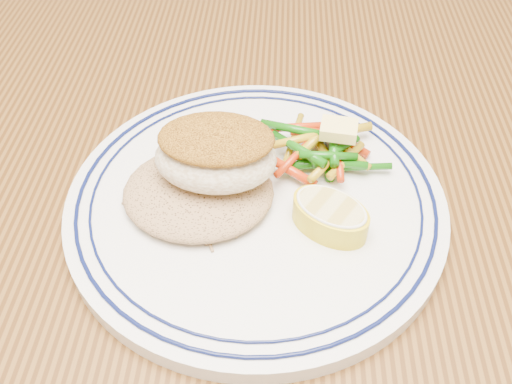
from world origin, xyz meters
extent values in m
cube|color=#43270D|center=(0.00, 0.00, 0.73)|extent=(1.50, 0.90, 0.04)
cylinder|color=silver|center=(-0.01, -0.05, 0.76)|extent=(0.30, 0.30, 0.01)
torus|color=#0A113F|center=(-0.01, -0.05, 0.77)|extent=(0.28, 0.28, 0.00)
torus|color=#0A113F|center=(-0.01, -0.05, 0.77)|extent=(0.26, 0.26, 0.00)
ellipsoid|color=#937049|center=(-0.05, -0.05, 0.78)|extent=(0.12, 0.10, 0.02)
ellipsoid|color=beige|center=(-0.04, -0.04, 0.80)|extent=(0.10, 0.07, 0.04)
ellipsoid|color=#986318|center=(-0.04, -0.04, 0.82)|extent=(0.09, 0.06, 0.02)
cylinder|color=#13590B|center=(0.05, 0.00, 0.77)|extent=(0.01, 0.06, 0.01)
cylinder|color=#13590B|center=(0.07, -0.02, 0.77)|extent=(0.05, 0.01, 0.01)
cylinder|color=#AD8912|center=(0.06, 0.01, 0.77)|extent=(0.01, 0.05, 0.01)
cylinder|color=#B72B09|center=(0.06, 0.01, 0.77)|extent=(0.04, 0.03, 0.01)
cylinder|color=#AD8912|center=(0.04, 0.00, 0.77)|extent=(0.03, 0.06, 0.01)
cylinder|color=#AD8912|center=(0.02, 0.01, 0.77)|extent=(0.02, 0.06, 0.01)
cylinder|color=#13590B|center=(0.03, -0.02, 0.77)|extent=(0.05, 0.01, 0.01)
cylinder|color=#13590B|center=(0.05, -0.02, 0.78)|extent=(0.06, 0.01, 0.01)
cylinder|color=#B72B09|center=(0.02, -0.03, 0.78)|extent=(0.05, 0.03, 0.01)
cylinder|color=#B72B09|center=(0.03, 0.02, 0.78)|extent=(0.06, 0.02, 0.01)
cylinder|color=#AD8912|center=(0.06, 0.02, 0.78)|extent=(0.05, 0.02, 0.01)
cylinder|color=#AD8912|center=(0.06, -0.02, 0.78)|extent=(0.03, 0.04, 0.01)
cylinder|color=#B72B09|center=(0.06, -0.02, 0.78)|extent=(0.01, 0.05, 0.01)
cylinder|color=#B72B09|center=(0.04, 0.01, 0.78)|extent=(0.05, 0.01, 0.01)
cylinder|color=#AD8912|center=(0.05, -0.02, 0.78)|extent=(0.03, 0.05, 0.01)
cylinder|color=#B72B09|center=(0.02, -0.02, 0.78)|extent=(0.04, 0.05, 0.01)
cylinder|color=#AD8912|center=(0.06, -0.01, 0.78)|extent=(0.04, 0.04, 0.01)
cylinder|color=#AD8912|center=(0.02, 0.00, 0.78)|extent=(0.05, 0.02, 0.01)
cylinder|color=#13590B|center=(0.05, 0.00, 0.78)|extent=(0.01, 0.06, 0.01)
cylinder|color=#13590B|center=(0.02, -0.01, 0.78)|extent=(0.05, 0.05, 0.01)
cylinder|color=#13590B|center=(0.05, -0.01, 0.78)|extent=(0.04, 0.04, 0.01)
cylinder|color=#AD8912|center=(0.04, 0.00, 0.79)|extent=(0.04, 0.05, 0.01)
cylinder|color=#13590B|center=(0.02, 0.01, 0.79)|extent=(0.06, 0.02, 0.01)
cylinder|color=#13590B|center=(0.05, -0.02, 0.79)|extent=(0.05, 0.01, 0.01)
cube|color=#FFEB7C|center=(0.05, 0.00, 0.80)|extent=(0.03, 0.03, 0.01)
torus|color=white|center=(0.05, -0.08, 0.79)|extent=(0.08, 0.08, 0.00)
camera|label=1|loc=(0.01, -0.36, 1.09)|focal=40.00mm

